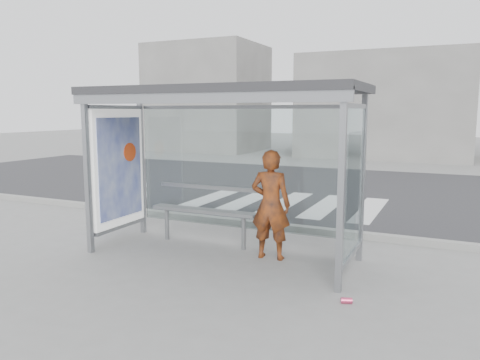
# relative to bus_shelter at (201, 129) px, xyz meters

# --- Properties ---
(ground) EXTENTS (80.00, 80.00, 0.00)m
(ground) POSITION_rel_bus_shelter_xyz_m (0.37, -0.06, -1.98)
(ground) COLOR gray
(ground) RESTS_ON ground
(road) EXTENTS (30.00, 10.00, 0.01)m
(road) POSITION_rel_bus_shelter_xyz_m (0.37, 6.94, -1.98)
(road) COLOR #2D2D2F
(road) RESTS_ON ground
(curb) EXTENTS (30.00, 0.18, 0.12)m
(curb) POSITION_rel_bus_shelter_xyz_m (0.37, 1.89, -1.92)
(curb) COLOR gray
(curb) RESTS_ON ground
(crosswalk) EXTENTS (4.55, 3.00, 0.00)m
(crosswalk) POSITION_rel_bus_shelter_xyz_m (-0.13, 4.44, -1.98)
(crosswalk) COLOR silver
(crosswalk) RESTS_ON ground
(bus_shelter) EXTENTS (4.25, 1.65, 2.62)m
(bus_shelter) POSITION_rel_bus_shelter_xyz_m (0.00, 0.00, 0.00)
(bus_shelter) COLOR gray
(bus_shelter) RESTS_ON ground
(building_left) EXTENTS (6.00, 5.00, 6.00)m
(building_left) POSITION_rel_bus_shelter_xyz_m (-9.63, 17.94, 1.02)
(building_left) COLOR slate
(building_left) RESTS_ON ground
(building_center) EXTENTS (8.00, 5.00, 5.00)m
(building_center) POSITION_rel_bus_shelter_xyz_m (0.37, 17.94, 0.52)
(building_center) COLOR slate
(building_center) RESTS_ON ground
(person) EXTENTS (0.64, 0.45, 1.69)m
(person) POSITION_rel_bus_shelter_xyz_m (1.10, 0.17, -1.14)
(person) COLOR #CD4713
(person) RESTS_ON ground
(bench) EXTENTS (1.91, 0.33, 0.99)m
(bench) POSITION_rel_bus_shelter_xyz_m (-0.20, 0.44, -1.40)
(bench) COLOR slate
(bench) RESTS_ON ground
(soda_can) EXTENTS (0.15, 0.11, 0.07)m
(soda_can) POSITION_rel_bus_shelter_xyz_m (2.54, -1.07, -1.95)
(soda_can) COLOR #EF4675
(soda_can) RESTS_ON ground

